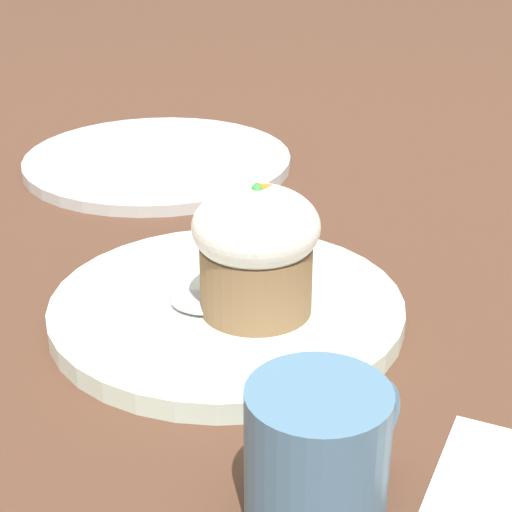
% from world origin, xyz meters
% --- Properties ---
extents(ground_plane, '(4.00, 4.00, 0.00)m').
position_xyz_m(ground_plane, '(0.00, 0.00, 0.00)').
color(ground_plane, '#513323').
extents(dessert_plate, '(0.27, 0.27, 0.02)m').
position_xyz_m(dessert_plate, '(0.00, 0.00, 0.01)').
color(dessert_plate, silver).
rests_on(dessert_plate, ground_plane).
extents(carrot_cake, '(0.09, 0.09, 0.10)m').
position_xyz_m(carrot_cake, '(0.01, -0.03, 0.07)').
color(carrot_cake, olive).
rests_on(carrot_cake, dessert_plate).
extents(spoon, '(0.07, 0.13, 0.01)m').
position_xyz_m(spoon, '(-0.03, 0.02, 0.02)').
color(spoon, '#B7B7BC').
rests_on(spoon, dessert_plate).
extents(coffee_cup, '(0.10, 0.07, 0.08)m').
position_xyz_m(coffee_cup, '(-0.11, -0.19, 0.04)').
color(coffee_cup, teal).
rests_on(coffee_cup, ground_plane).
extents(side_plate, '(0.29, 0.29, 0.01)m').
position_xyz_m(side_plate, '(0.17, 0.31, 0.01)').
color(side_plate, silver).
rests_on(side_plate, ground_plane).
extents(paper_napkin, '(0.12, 0.11, 0.00)m').
position_xyz_m(paper_napkin, '(-0.01, -0.25, 0.00)').
color(paper_napkin, white).
rests_on(paper_napkin, ground_plane).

